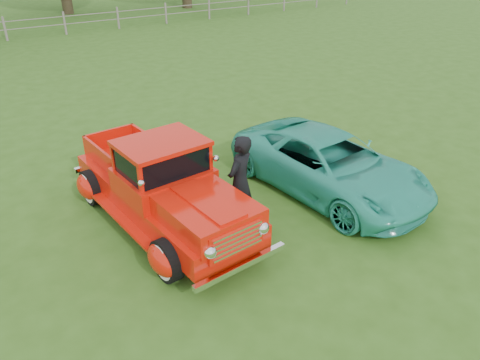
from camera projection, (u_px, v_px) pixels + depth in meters
ground at (236, 273)px, 7.94m from camera, size 140.00×140.00×0.00m
fence_line at (5, 29)px, 23.89m from camera, size 48.00×0.12×1.20m
red_pickup at (163, 187)px, 8.95m from camera, size 2.55×5.12×1.78m
teal_sedan at (329, 164)px, 10.15m from camera, size 2.59×4.86×1.30m
man at (240, 181)px, 8.88m from camera, size 0.81×0.71×1.86m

